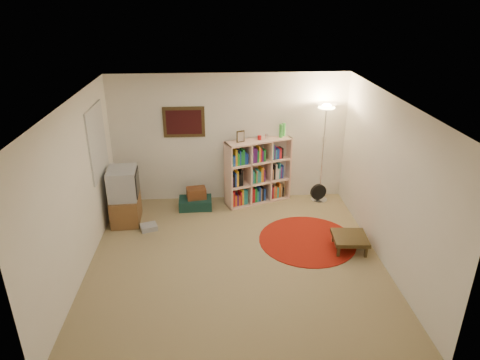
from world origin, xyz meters
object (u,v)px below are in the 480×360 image
object	(u,v)px
floor_fan	(318,193)
floor_lamp	(325,122)
bookshelf	(257,172)
suitcase	(195,203)
tv_stand	(125,197)
side_table	(350,238)

from	to	relation	value
floor_fan	floor_lamp	bearing A→B (deg)	26.82
bookshelf	suitcase	distance (m)	1.33
suitcase	bookshelf	bearing A→B (deg)	9.48
bookshelf	tv_stand	xyz separation A→B (m)	(-2.43, -0.66, -0.13)
floor_lamp	bookshelf	bearing A→B (deg)	177.03
tv_stand	suitcase	xyz separation A→B (m)	(1.23, 0.43, -0.39)
bookshelf	tv_stand	distance (m)	2.52
bookshelf	floor_lamp	bearing A→B (deg)	-23.73
tv_stand	suitcase	world-z (taller)	tv_stand
bookshelf	floor_fan	size ratio (longest dim) A/B	4.16
bookshelf	floor_fan	xyz separation A→B (m)	(1.22, -0.10, -0.43)
bookshelf	side_table	size ratio (longest dim) A/B	2.66
tv_stand	side_table	world-z (taller)	tv_stand
floor_fan	tv_stand	size ratio (longest dim) A/B	0.36
floor_fan	suitcase	world-z (taller)	floor_fan
floor_lamp	suitcase	world-z (taller)	floor_lamp
bookshelf	side_table	bearing A→B (deg)	-75.28
bookshelf	floor_lamp	distance (m)	1.61
floor_fan	suitcase	distance (m)	2.43
floor_lamp	floor_fan	distance (m)	1.45
floor_lamp	floor_fan	xyz separation A→B (m)	(-0.04, -0.03, -1.45)
suitcase	floor_fan	bearing A→B (deg)	1.89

